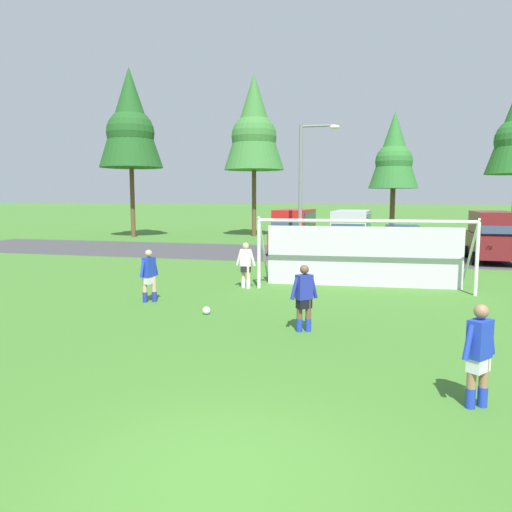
% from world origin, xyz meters
% --- Properties ---
extents(ground_plane, '(400.00, 400.00, 0.00)m').
position_xyz_m(ground_plane, '(0.00, 15.00, 0.00)').
color(ground_plane, '#3D7028').
extents(parking_lot_strip, '(52.00, 8.40, 0.01)m').
position_xyz_m(parking_lot_strip, '(0.00, 22.94, 0.00)').
color(parking_lot_strip, '#3D3D3F').
rests_on(parking_lot_strip, ground).
extents(soccer_ball, '(0.22, 0.22, 0.22)m').
position_xyz_m(soccer_ball, '(-2.93, 7.54, 0.11)').
color(soccer_ball, white).
rests_on(soccer_ball, ground).
extents(soccer_goal, '(7.53, 2.44, 2.57)m').
position_xyz_m(soccer_goal, '(1.11, 12.80, 1.29)').
color(soccer_goal, white).
rests_on(soccer_goal, ground).
extents(player_striker_near, '(0.59, 0.58, 1.64)m').
position_xyz_m(player_striker_near, '(3.27, 2.85, 0.82)').
color(player_striker_near, '#936B4C').
rests_on(player_striker_near, ground).
extents(player_midfield_center, '(0.74, 0.28, 1.64)m').
position_xyz_m(player_midfield_center, '(-2.95, 11.66, 0.82)').
color(player_midfield_center, beige).
rests_on(player_midfield_center, ground).
extents(player_defender_far, '(0.65, 0.50, 1.64)m').
position_xyz_m(player_defender_far, '(-0.02, 6.49, 0.82)').
color(player_defender_far, brown).
rests_on(player_defender_far, ground).
extents(player_winger_right, '(0.39, 0.71, 1.64)m').
position_xyz_m(player_winger_right, '(-5.21, 8.63, 0.82)').
color(player_winger_right, tan).
rests_on(player_winger_right, ground).
extents(parked_car_slot_far_left, '(2.31, 4.86, 2.52)m').
position_xyz_m(parked_car_slot_far_left, '(-3.26, 23.29, 1.34)').
color(parked_car_slot_far_left, red).
rests_on(parked_car_slot_far_left, ground).
extents(parked_car_slot_left, '(2.31, 4.86, 2.52)m').
position_xyz_m(parked_car_slot_left, '(0.12, 21.86, 1.34)').
color(parked_car_slot_left, '#B2B2BC').
rests_on(parked_car_slot_left, ground).
extents(parked_car_slot_center_left, '(2.20, 4.28, 1.72)m').
position_xyz_m(parked_car_slot_center_left, '(2.79, 22.37, 0.88)').
color(parked_car_slot_center_left, navy).
rests_on(parked_car_slot_center_left, ground).
extents(parked_car_slot_center, '(2.31, 4.86, 2.52)m').
position_xyz_m(parked_car_slot_center, '(7.15, 21.85, 1.34)').
color(parked_car_slot_center, maroon).
rests_on(parked_car_slot_center, ground).
extents(tree_left_edge, '(5.02, 5.02, 13.39)m').
position_xyz_m(tree_left_edge, '(-17.94, 31.10, 9.22)').
color(tree_left_edge, brown).
rests_on(tree_left_edge, ground).
extents(tree_mid_left, '(4.89, 4.89, 13.05)m').
position_xyz_m(tree_mid_left, '(-8.60, 34.28, 8.98)').
color(tree_mid_left, brown).
rests_on(tree_mid_left, ground).
extents(tree_center_back, '(3.47, 3.47, 9.25)m').
position_xyz_m(tree_center_back, '(2.37, 31.65, 6.35)').
color(tree_center_back, brown).
rests_on(tree_center_back, ground).
extents(street_lamp, '(2.00, 0.32, 6.72)m').
position_xyz_m(street_lamp, '(-2.01, 18.90, 3.50)').
color(street_lamp, slate).
rests_on(street_lamp, ground).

